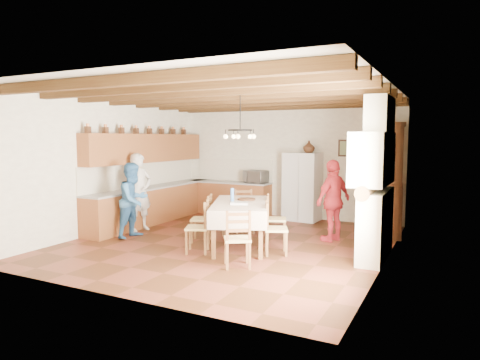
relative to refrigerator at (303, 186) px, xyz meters
name	(u,v)px	position (x,y,z in m)	size (l,w,h in m)	color
floor	(229,243)	(-0.55, -3.00, -0.87)	(6.00, 6.50, 0.02)	#462311
ceiling	(228,91)	(-0.55, -3.00, 2.15)	(6.00, 6.50, 0.02)	silver
wall_back	(287,161)	(-0.55, 0.26, 0.64)	(6.00, 0.02, 3.00)	beige
wall_front	(110,185)	(-0.55, -6.26, 0.64)	(6.00, 0.02, 3.00)	beige
wall_left	(113,164)	(-3.56, -3.00, 0.64)	(0.02, 6.50, 3.00)	beige
wall_right	(388,174)	(2.46, -3.00, 0.64)	(0.02, 6.50, 3.00)	beige
ceiling_beams	(228,96)	(-0.55, -3.00, 2.05)	(6.00, 6.30, 0.16)	#371D0B
lower_cabinets_left	(154,205)	(-3.25, -1.95, -0.43)	(0.60, 4.30, 0.86)	brown
lower_cabinets_back	(230,198)	(-2.10, -0.05, -0.43)	(2.30, 0.60, 0.86)	brown
countertop_left	(153,187)	(-3.25, -1.95, 0.02)	(0.62, 4.30, 0.04)	gray
countertop_back	(230,182)	(-2.10, -0.05, 0.02)	(2.34, 0.62, 0.04)	gray
backsplash_left	(144,174)	(-3.54, -1.95, 0.34)	(0.03, 4.30, 0.60)	beige
backsplash_back	(234,170)	(-2.10, 0.24, 0.34)	(2.30, 0.03, 0.60)	beige
upper_cabinets	(148,148)	(-3.38, -1.95, 0.99)	(0.35, 4.20, 0.70)	brown
fireplace	(372,179)	(2.17, -2.80, 0.54)	(0.56, 1.60, 2.80)	beige
wall_picture	(345,148)	(1.00, 0.23, 0.99)	(0.34, 0.03, 0.42)	black
refrigerator	(303,186)	(0.00, 0.00, 0.00)	(0.86, 0.71, 1.73)	silver
hutch	(390,179)	(2.20, -0.69, 0.35)	(0.56, 1.33, 2.42)	#3B1D0E
dining_table	(240,207)	(-0.22, -3.14, -0.08)	(1.71, 2.22, 0.87)	beige
chandelier	(240,130)	(-0.22, -3.14, 1.39)	(0.47, 0.47, 0.03)	black
chair_left_near	(197,227)	(-0.74, -3.88, -0.38)	(0.42, 0.40, 0.96)	brown
chair_left_far	(202,218)	(-1.11, -3.12, -0.38)	(0.42, 0.40, 0.96)	brown
chair_right_near	(276,228)	(0.60, -3.34, -0.38)	(0.42, 0.40, 0.96)	brown
chair_right_far	(276,218)	(0.25, -2.46, -0.38)	(0.42, 0.40, 0.96)	brown
chair_end_near	(237,238)	(0.32, -4.34, -0.38)	(0.42, 0.40, 0.96)	brown
chair_end_far	(244,211)	(-0.69, -2.01, -0.38)	(0.42, 0.40, 0.96)	brown
person_man	(139,192)	(-2.92, -2.86, 0.02)	(0.64, 0.42, 1.76)	beige
person_woman_blue	(134,200)	(-2.58, -3.45, -0.07)	(0.77, 0.60, 1.59)	teal
person_woman_red	(333,200)	(1.27, -1.88, -0.03)	(0.98, 0.41, 1.67)	red
microwave	(256,177)	(-1.31, -0.05, 0.20)	(0.60, 0.40, 0.33)	silver
fridge_vase	(309,147)	(0.14, 0.00, 1.02)	(0.29, 0.29, 0.31)	#3B1D0E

